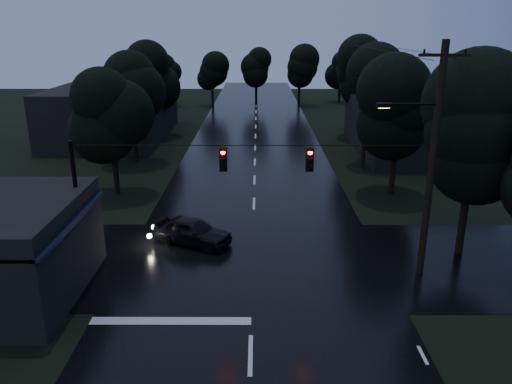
{
  "coord_description": "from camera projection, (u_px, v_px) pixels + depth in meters",
  "views": [
    {
      "loc": [
        0.24,
        -9.1,
        10.46
      ],
      "look_at": [
        0.15,
        14.24,
        2.69
      ],
      "focal_mm": 35.0,
      "sensor_mm": 36.0,
      "label": 1
    }
  ],
  "objects": [
    {
      "name": "building_far_right",
      "position": [
        415.0,
        126.0,
        43.45
      ],
      "size": [
        10.0,
        14.0,
        4.4
      ],
      "primitive_type": "cube",
      "color": "black",
      "rests_on": "ground"
    },
    {
      "name": "tree_right_c",
      "position": [
        362.0,
        71.0,
        47.84
      ],
      "size": [
        4.76,
        4.76,
        10.03
      ],
      "color": "black",
      "rests_on": "ground"
    },
    {
      "name": "anchor_pole_left",
      "position": [
        78.0,
        209.0,
        21.45
      ],
      "size": [
        0.18,
        0.18,
        6.0
      ],
      "primitive_type": "cylinder",
      "color": "black",
      "rests_on": "ground"
    },
    {
      "name": "tree_left_b",
      "position": [
        131.0,
        92.0,
        38.66
      ],
      "size": [
        4.2,
        4.2,
        8.85
      ],
      "color": "black",
      "rests_on": "ground"
    },
    {
      "name": "car",
      "position": [
        192.0,
        231.0,
        25.04
      ],
      "size": [
        4.37,
        3.13,
        1.38
      ],
      "primitive_type": "imported",
      "rotation": [
        0.0,
        0.0,
        1.16
      ],
      "color": "black",
      "rests_on": "ground"
    },
    {
      "name": "utility_pole_far",
      "position": [
        366.0,
        119.0,
        37.25
      ],
      "size": [
        2.0,
        0.3,
        7.5
      ],
      "color": "black",
      "rests_on": "ground"
    },
    {
      "name": "main_road",
      "position": [
        255.0,
        162.0,
        40.4
      ],
      "size": [
        12.0,
        120.0,
        0.02
      ],
      "primitive_type": "cube",
      "color": "black",
      "rests_on": "ground"
    },
    {
      "name": "tree_right_b",
      "position": [
        379.0,
        87.0,
        38.47
      ],
      "size": [
        4.48,
        4.48,
        9.44
      ],
      "color": "black",
      "rests_on": "ground"
    },
    {
      "name": "span_signals",
      "position": [
        265.0,
        159.0,
        20.7
      ],
      "size": [
        15.0,
        0.37,
        1.12
      ],
      "color": "black",
      "rests_on": "ground"
    },
    {
      "name": "building_far_left",
      "position": [
        114.0,
        111.0,
        49.15
      ],
      "size": [
        10.0,
        16.0,
        5.0
      ],
      "primitive_type": "cube",
      "color": "black",
      "rests_on": "ground"
    },
    {
      "name": "tree_left_a",
      "position": [
        110.0,
        114.0,
        31.18
      ],
      "size": [
        3.92,
        3.92,
        8.26
      ],
      "color": "black",
      "rests_on": "ground"
    },
    {
      "name": "tree_right_a",
      "position": [
        399.0,
        108.0,
        31.0
      ],
      "size": [
        4.2,
        4.2,
        8.85
      ],
      "color": "black",
      "rests_on": "ground"
    },
    {
      "name": "tree_left_c",
      "position": [
        150.0,
        75.0,
        48.03
      ],
      "size": [
        4.48,
        4.48,
        9.44
      ],
      "color": "black",
      "rests_on": "ground"
    },
    {
      "name": "utility_pole_main",
      "position": [
        430.0,
        158.0,
        20.69
      ],
      "size": [
        3.5,
        0.3,
        10.0
      ],
      "color": "black",
      "rests_on": "ground"
    },
    {
      "name": "tree_corner_near",
      "position": [
        475.0,
        131.0,
        22.34
      ],
      "size": [
        4.48,
        4.48,
        9.44
      ],
      "color": "black",
      "rests_on": "ground"
    },
    {
      "name": "cross_street",
      "position": [
        253.0,
        262.0,
        23.32
      ],
      "size": [
        60.0,
        9.0,
        0.02
      ],
      "primitive_type": "cube",
      "color": "black",
      "rests_on": "ground"
    }
  ]
}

